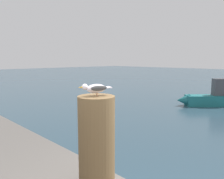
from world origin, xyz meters
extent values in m
cylinder|color=brown|center=(-0.78, -0.36, 1.69)|extent=(0.42, 0.42, 1.08)
cylinder|color=tan|center=(-0.79, -0.34, 2.24)|extent=(0.01, 0.01, 0.04)
cylinder|color=tan|center=(-0.76, -0.35, 2.24)|extent=(0.01, 0.01, 0.04)
ellipsoid|color=white|center=(-0.78, -0.36, 2.31)|extent=(0.16, 0.25, 0.10)
sphere|color=white|center=(-0.82, -0.48, 2.34)|extent=(0.06, 0.06, 0.06)
cone|color=gold|center=(-0.83, -0.54, 2.34)|extent=(0.03, 0.05, 0.02)
cube|color=white|center=(-0.73, -0.22, 2.32)|extent=(0.10, 0.09, 0.01)
ellipsoid|color=#353535|center=(-0.83, -0.33, 2.32)|extent=(0.09, 0.19, 0.06)
ellipsoid|color=#353535|center=(-0.72, -0.37, 2.32)|extent=(0.09, 0.19, 0.06)
cube|color=#1E7075|center=(-3.70, 10.91, 0.30)|extent=(2.71, 2.77, 0.60)
cone|color=#1E7075|center=(-4.91, 9.65, 0.33)|extent=(0.99, 0.99, 0.70)
cube|color=#47474C|center=(-3.39, 11.23, 1.08)|extent=(1.05, 1.07, 0.95)
camera|label=1|loc=(1.10, -1.97, 2.64)|focal=35.86mm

